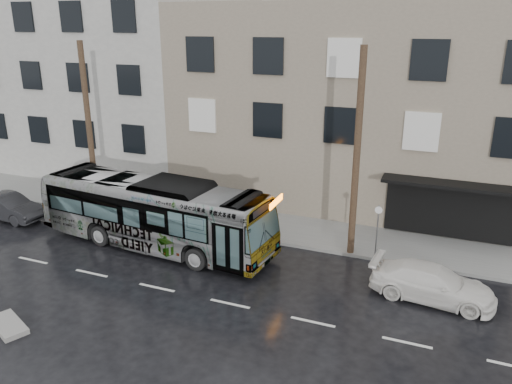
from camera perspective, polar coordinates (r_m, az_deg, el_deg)
ground at (r=22.38m, az=-7.78°, el=-7.84°), size 120.00×120.00×0.00m
sidewalk at (r=26.31m, az=-2.54°, el=-3.32°), size 90.00×3.60×0.15m
building_taupe at (r=30.72m, az=12.20°, el=10.00°), size 20.00×12.00×11.00m
building_grey at (r=42.29m, az=-20.59°, el=14.97°), size 26.00×15.00×16.00m
utility_pole_front at (r=21.54m, az=11.44°, el=4.13°), size 0.30×0.30×9.00m
utility_pole_rear at (r=27.64m, az=-18.52°, el=6.72°), size 0.30×0.30×9.00m
sign_post at (r=22.43m, az=13.66°, el=-4.37°), size 0.06×0.06×2.40m
bus at (r=23.54m, az=-11.60°, el=-2.34°), size 11.94×3.80×3.27m
white_sedan at (r=20.21m, az=19.50°, el=-9.79°), size 4.72×2.26×1.33m
dark_sedan at (r=29.61m, az=-26.47°, el=-1.54°), size 4.18×1.63×1.36m
slush_pile at (r=19.71m, az=-26.47°, el=-13.47°), size 1.97×1.47×0.18m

